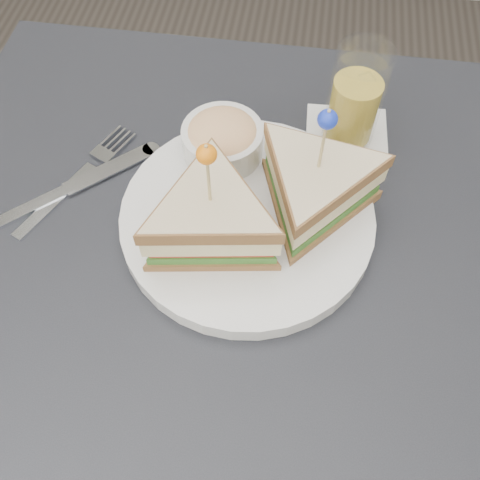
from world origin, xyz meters
name	(u,v)px	position (x,y,z in m)	size (l,w,h in m)	color
ground_plane	(235,426)	(0.00, 0.00, 0.00)	(3.50, 3.50, 0.00)	#3F3833
table	(231,299)	(0.00, 0.00, 0.67)	(0.80, 0.80, 0.75)	black
plate_meal	(256,200)	(0.02, 0.07, 0.80)	(0.39, 0.39, 0.18)	silver
cutlery_fork	(81,175)	(-0.21, 0.11, 0.75)	(0.11, 0.19, 0.01)	silver
cutlery_knife	(73,187)	(-0.21, 0.09, 0.75)	(0.18, 0.16, 0.01)	silver
drink_set	(355,102)	(0.12, 0.22, 0.81)	(0.11, 0.11, 0.14)	silver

